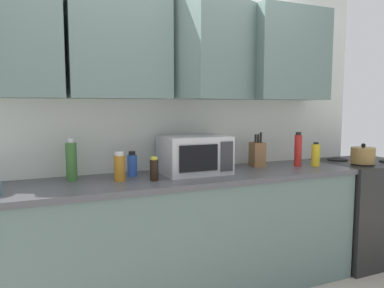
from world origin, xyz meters
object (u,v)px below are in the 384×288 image
Objects in this scene: kettle at (363,155)px; bottle_blue_cleaner at (132,165)px; microwave at (194,155)px; knife_block at (257,154)px; bottle_amber_vinegar at (120,167)px; bottle_green_oil at (71,161)px; bottle_soy_dark at (154,169)px; bottle_red_sauce at (298,150)px; bottle_yellow_mustard at (316,155)px; stove_range at (361,209)px.

kettle is 1.95m from bottle_blue_cleaner.
microwave is at bearing 171.81° from kettle.
bottle_blue_cleaner is at bearing 179.75° from knife_block.
microwave is 2.43× the size of bottle_amber_vinegar.
knife_block is 1.43× the size of bottle_amber_vinegar.
bottle_green_oil is 1.76× the size of bottle_soy_dark.
bottle_blue_cleaner reaches higher than bottle_soy_dark.
bottle_red_sauce reaches higher than kettle.
stove_range is at bearing 2.87° from bottle_yellow_mustard.
knife_block reaches higher than bottle_amber_vinegar.
knife_block is at bearing 160.36° from bottle_red_sauce.
bottle_red_sauce is 1.38m from bottle_blue_cleaner.
knife_block is 1.00× the size of bottle_red_sauce.
bottle_red_sauce reaches higher than bottle_blue_cleaner.
knife_block is at bearing 159.92° from bottle_yellow_mustard.
bottle_green_oil is (-0.29, 0.14, 0.04)m from bottle_amber_vinegar.
bottle_green_oil reaches higher than bottle_soy_dark.
bottle_green_oil is at bearing 179.23° from knife_block.
microwave is 0.46m from bottle_blue_cleaner.
knife_block is 0.97m from bottle_soy_dark.
kettle is at bearing -2.35° from bottle_soy_dark.
bottle_blue_cleaner is at bearing 175.01° from bottle_red_sauce.
knife_block and bottle_red_sauce have the same top height.
bottle_yellow_mustard is at bearing 165.05° from kettle.
microwave is 0.92m from bottle_red_sauce.
kettle is at bearing -14.95° from bottle_yellow_mustard.
bottle_red_sauce is (1.49, 0.01, 0.04)m from bottle_amber_vinegar.
bottle_yellow_mustard is (-0.58, -0.03, 0.54)m from stove_range.
kettle is 0.69× the size of knife_block.
bottle_blue_cleaner is (-0.10, 0.21, 0.01)m from bottle_soy_dark.
bottle_red_sauce is at bearing -4.99° from bottle_blue_cleaner.
bottle_soy_dark is at bearing -178.14° from stove_range.
stove_range is at bearing 39.47° from kettle.
bottle_red_sauce is 1.43× the size of bottle_yellow_mustard.
kettle is (-0.17, -0.14, 0.53)m from stove_range.
bottle_red_sauce reaches higher than bottle_soy_dark.
bottle_red_sauce is at bearing 158.89° from bottle_yellow_mustard.
knife_block is at bearing -0.77° from bottle_green_oil.
stove_range is at bearing 1.86° from bottle_soy_dark.
bottle_yellow_mustard reaches higher than stove_range.
kettle is 0.41× the size of microwave.
knife_block reaches higher than bottle_soy_dark.
bottle_yellow_mustard is at bearing -20.08° from knife_block.
kettle is 0.99× the size of bottle_yellow_mustard.
microwave is at bearing 174.53° from bottle_yellow_mustard.
microwave is 1.70× the size of bottle_red_sauce.
bottle_yellow_mustard is (1.51, -0.17, 0.01)m from bottle_blue_cleaner.
microwave reaches higher than bottle_blue_cleaner.
bottle_blue_cleaner is 0.90× the size of bottle_yellow_mustard.
knife_block is 0.34m from bottle_red_sauce.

